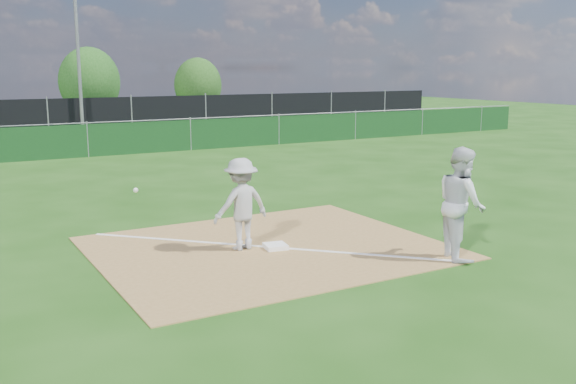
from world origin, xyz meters
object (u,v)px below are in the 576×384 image
object	(u,v)px
tree_right	(198,85)
light_pole	(78,51)
runner	(461,203)
play_at_first	(241,204)
first_base	(276,246)
car_right	(141,114)
tree_mid	(89,82)

from	to	relation	value
tree_right	light_pole	bearing A→B (deg)	-133.28
runner	play_at_first	bearing A→B (deg)	75.93
light_pole	first_base	bearing A→B (deg)	-93.73
light_pole	car_right	xyz separation A→B (m)	(4.25, 4.48, -3.34)
play_at_first	runner	distance (m)	3.80
runner	tree_mid	size ratio (longest dim) A/B	0.42
light_pole	play_at_first	xyz separation A→B (m)	(-1.96, -21.55, -3.16)
runner	first_base	bearing A→B (deg)	74.20
play_at_first	car_right	distance (m)	26.76
play_at_first	tree_right	distance (m)	34.94
play_at_first	light_pole	bearing A→B (deg)	84.81
tree_mid	runner	bearing A→B (deg)	-93.07
car_right	tree_right	bearing A→B (deg)	-23.62
tree_mid	car_right	bearing A→B (deg)	-78.17
car_right	tree_mid	size ratio (longest dim) A/B	0.98
light_pole	first_base	xyz separation A→B (m)	(-1.42, -21.84, -3.94)
runner	car_right	xyz separation A→B (m)	(3.20, 28.34, -0.31)
first_base	car_right	world-z (taller)	car_right
runner	tree_right	distance (m)	36.21
tree_mid	tree_right	distance (m)	7.54
car_right	play_at_first	bearing A→B (deg)	-173.93
first_base	play_at_first	world-z (taller)	play_at_first
tree_mid	light_pole	bearing A→B (deg)	-105.05
first_base	car_right	size ratio (longest dim) A/B	0.09
car_right	tree_mid	bearing A→B (deg)	31.32
first_base	tree_right	world-z (taller)	tree_right
first_base	light_pole	bearing A→B (deg)	86.27
play_at_first	first_base	bearing A→B (deg)	-28.36
play_at_first	tree_mid	distance (m)	32.80
tree_right	runner	bearing A→B (deg)	-105.03
light_pole	runner	world-z (taller)	light_pole
first_base	tree_mid	size ratio (longest dim) A/B	0.08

